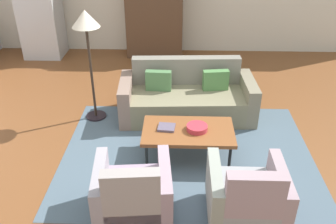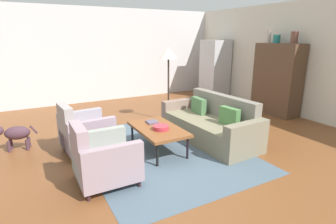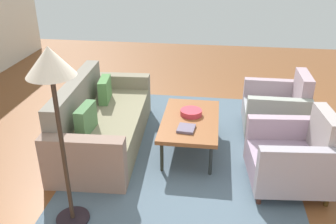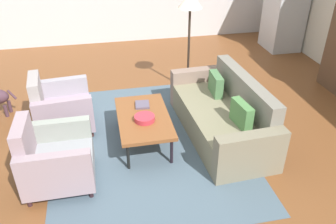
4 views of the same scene
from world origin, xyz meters
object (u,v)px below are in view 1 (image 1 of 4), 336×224
(armchair_left, at_px, (133,196))
(refrigerator, at_px, (40,14))
(fruit_bowl, at_px, (197,128))
(couch, at_px, (187,97))
(armchair_right, at_px, (247,199))
(coffee_table, at_px, (188,132))
(floor_lamp, at_px, (86,29))
(book_stack, at_px, (166,127))
(cabinet, at_px, (155,15))

(armchair_left, xyz_separation_m, refrigerator, (-2.51, 4.83, 0.58))
(fruit_bowl, bearing_deg, couch, 95.70)
(couch, bearing_deg, refrigerator, -41.69)
(couch, bearing_deg, armchair_right, 101.38)
(coffee_table, distance_m, armchair_right, 1.31)
(couch, distance_m, floor_lamp, 1.87)
(coffee_table, relative_size, fruit_bowl, 4.35)
(armchair_right, distance_m, book_stack, 1.49)
(refrigerator, bearing_deg, cabinet, 2.47)
(couch, xyz_separation_m, armchair_left, (-0.59, -2.35, 0.06))
(refrigerator, distance_m, floor_lamp, 3.17)
(coffee_table, relative_size, cabinet, 0.67)
(armchair_left, xyz_separation_m, armchair_right, (1.19, -0.00, 0.00))
(armchair_left, height_order, cabinet, cabinet)
(cabinet, bearing_deg, fruit_bowl, -78.12)
(armchair_right, bearing_deg, fruit_bowl, 112.51)
(coffee_table, bearing_deg, book_stack, 174.85)
(coffee_table, bearing_deg, refrigerator, 130.27)
(armchair_left, distance_m, cabinet, 4.97)
(coffee_table, height_order, book_stack, book_stack)
(fruit_bowl, bearing_deg, cabinet, 101.88)
(armchair_right, distance_m, refrigerator, 6.12)
(couch, xyz_separation_m, cabinet, (-0.68, 2.58, 0.61))
(armchair_left, distance_m, floor_lamp, 2.59)
(fruit_bowl, xyz_separation_m, book_stack, (-0.40, 0.03, -0.02))
(book_stack, height_order, refrigerator, refrigerator)
(book_stack, bearing_deg, coffee_table, -5.15)
(armchair_right, bearing_deg, book_stack, 126.50)
(book_stack, bearing_deg, armchair_left, -104.48)
(coffee_table, height_order, cabinet, cabinet)
(armchair_left, relative_size, armchair_right, 1.00)
(refrigerator, bearing_deg, fruit_bowl, -48.71)
(cabinet, bearing_deg, armchair_left, -89.00)
(couch, distance_m, armchair_left, 2.43)
(armchair_left, bearing_deg, refrigerator, 112.06)
(fruit_bowl, distance_m, cabinet, 3.88)
(fruit_bowl, bearing_deg, floor_lamp, 147.30)
(armchair_left, bearing_deg, fruit_bowl, 53.35)
(coffee_table, relative_size, armchair_right, 1.36)
(armchair_right, xyz_separation_m, refrigerator, (-3.71, 4.83, 0.58))
(fruit_bowl, bearing_deg, book_stack, 176.31)
(couch, xyz_separation_m, armchair_right, (0.60, -2.35, 0.06))
(couch, xyz_separation_m, fruit_bowl, (0.12, -1.19, 0.18))
(armchair_left, height_order, fruit_bowl, armchair_left)
(couch, height_order, cabinet, cabinet)
(couch, distance_m, book_stack, 1.20)
(armchair_right, distance_m, floor_lamp, 3.19)
(book_stack, height_order, cabinet, cabinet)
(couch, relative_size, cabinet, 1.19)
(armchair_left, xyz_separation_m, cabinet, (-0.09, 4.94, 0.56))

